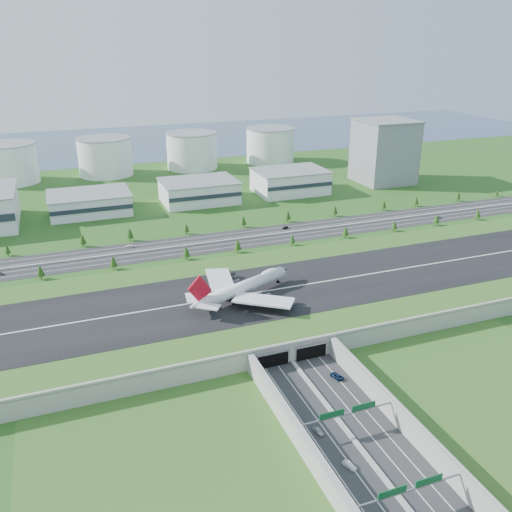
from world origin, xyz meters
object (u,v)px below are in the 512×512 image
object	(u,v)px
office_tower	(384,152)
car_7	(129,246)
fuel_tank_a	(9,164)
car_5	(285,228)
car_0	(318,431)
car_1	(349,465)
boeing_747	(243,287)
car_2	(337,376)
car_6	(439,218)

from	to	relation	value
office_tower	car_7	world-z (taller)	office_tower
office_tower	fuel_tank_a	distance (m)	340.18
car_5	car_7	xyz separation A→B (m)	(-106.84, 2.03, 0.02)
car_0	car_1	xyz separation A→B (m)	(1.88, -17.41, -0.00)
car_0	car_7	size ratio (longest dim) A/B	0.85
boeing_747	car_2	xyz separation A→B (m)	(16.30, -64.14, -12.62)
boeing_747	car_5	bearing A→B (deg)	34.29
boeing_747	car_1	distance (m)	108.49
boeing_747	car_0	world-z (taller)	boeing_747
car_5	car_6	distance (m)	116.29
car_1	car_6	world-z (taller)	car_1
car_1	car_5	xyz separation A→B (m)	(70.81, 213.60, -0.02)
car_0	car_6	world-z (taller)	car_0
office_tower	boeing_747	distance (m)	284.57
car_7	car_2	bearing A→B (deg)	42.22
fuel_tank_a	car_6	distance (m)	373.93
car_2	fuel_tank_a	bearing A→B (deg)	-87.24
car_1	car_7	distance (m)	218.62
fuel_tank_a	car_7	size ratio (longest dim) A/B	9.17
boeing_747	car_6	distance (m)	202.97
office_tower	car_5	bearing A→B (deg)	-146.19
car_2	car_0	bearing A→B (deg)	34.67
fuel_tank_a	car_7	distance (m)	218.93
office_tower	fuel_tank_a	world-z (taller)	office_tower
car_5	car_7	bearing A→B (deg)	-115.19
car_1	office_tower	bearing A→B (deg)	34.20
car_2	car_7	xyz separation A→B (m)	(-55.18, 172.06, -0.04)
car_5	car_6	size ratio (longest dim) A/B	0.87
office_tower	car_2	bearing A→B (deg)	-125.75
boeing_747	car_7	world-z (taller)	boeing_747
office_tower	boeing_747	xyz separation A→B (m)	(-204.54, -197.35, -13.93)
car_2	car_7	bearing A→B (deg)	-88.74
car_2	car_5	bearing A→B (deg)	-123.42
office_tower	car_0	bearing A→B (deg)	-126.04
car_7	car_6	bearing A→B (deg)	109.14
office_tower	fuel_tank_a	bearing A→B (deg)	160.23
office_tower	car_0	distance (m)	356.72
car_0	car_5	bearing A→B (deg)	56.52
car_1	car_5	distance (m)	225.03
office_tower	car_2	world-z (taller)	office_tower
boeing_747	car_0	distance (m)	91.30
car_6	car_0	bearing A→B (deg)	126.47
fuel_tank_a	car_6	world-z (taller)	fuel_tank_a
boeing_747	car_5	size ratio (longest dim) A/B	12.76
office_tower	car_5	xyz separation A→B (m)	(-136.59, -91.46, -26.61)
car_6	car_7	xyz separation A→B (m)	(-221.64, 20.55, 0.05)
fuel_tank_a	car_6	size ratio (longest dim) A/B	9.37
boeing_747	car_0	xyz separation A→B (m)	(-4.73, -90.30, -12.66)
fuel_tank_a	car_6	bearing A→B (deg)	-37.03
boeing_747	fuel_tank_a	bearing A→B (deg)	87.27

